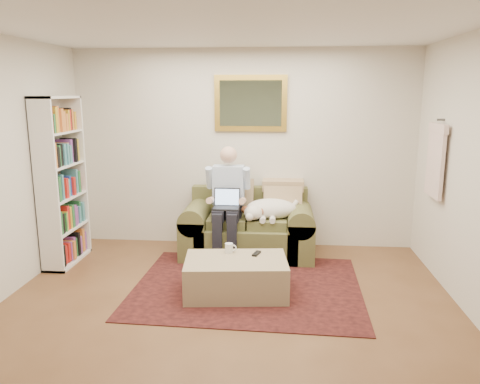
# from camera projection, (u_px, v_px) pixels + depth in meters

# --- Properties ---
(room_shell) EXTENTS (4.51, 5.00, 2.61)m
(room_shell) POSITION_uv_depth(u_px,v_px,m) (224.00, 178.00, 4.10)
(room_shell) COLOR brown
(room_shell) RESTS_ON ground
(rug) EXTENTS (2.45, 1.99, 0.01)m
(rug) POSITION_uv_depth(u_px,v_px,m) (247.00, 286.00, 5.01)
(rug) COLOR black
(rug) RESTS_ON room_shell
(sofa) EXTENTS (1.65, 0.84, 0.99)m
(sofa) POSITION_uv_depth(u_px,v_px,m) (248.00, 233.00, 5.96)
(sofa) COLOR brown
(sofa) RESTS_ON room_shell
(seated_man) EXTENTS (0.54, 0.77, 1.39)m
(seated_man) POSITION_uv_depth(u_px,v_px,m) (227.00, 204.00, 5.75)
(seated_man) COLOR #8CA9D8
(seated_man) RESTS_ON sofa
(laptop) EXTENTS (0.32, 0.25, 0.23)m
(laptop) POSITION_uv_depth(u_px,v_px,m) (227.00, 203.00, 5.68)
(laptop) COLOR black
(laptop) RESTS_ON seated_man
(sleeping_dog) EXTENTS (0.68, 0.43, 0.25)m
(sleeping_dog) POSITION_uv_depth(u_px,v_px,m) (271.00, 209.00, 5.78)
(sleeping_dog) COLOR white
(sleeping_dog) RESTS_ON sofa
(ottoman) EXTENTS (1.09, 0.76, 0.38)m
(ottoman) POSITION_uv_depth(u_px,v_px,m) (236.00, 277.00, 4.79)
(ottoman) COLOR tan
(ottoman) RESTS_ON room_shell
(coffee_mug) EXTENTS (0.08, 0.08, 0.10)m
(coffee_mug) POSITION_uv_depth(u_px,v_px,m) (229.00, 248.00, 4.95)
(coffee_mug) COLOR white
(coffee_mug) RESTS_ON ottoman
(tv_remote) EXTENTS (0.09, 0.16, 0.02)m
(tv_remote) POSITION_uv_depth(u_px,v_px,m) (256.00, 254.00, 4.89)
(tv_remote) COLOR black
(tv_remote) RESTS_ON ottoman
(bookshelf) EXTENTS (0.28, 0.80, 2.00)m
(bookshelf) POSITION_uv_depth(u_px,v_px,m) (62.00, 182.00, 5.56)
(bookshelf) COLOR white
(bookshelf) RESTS_ON room_shell
(wall_mirror) EXTENTS (0.94, 0.04, 0.72)m
(wall_mirror) POSITION_uv_depth(u_px,v_px,m) (251.00, 103.00, 6.03)
(wall_mirror) COLOR gold
(wall_mirror) RESTS_ON room_shell
(hanging_shirt) EXTENTS (0.06, 0.52, 0.90)m
(hanging_shirt) POSITION_uv_depth(u_px,v_px,m) (436.00, 156.00, 5.12)
(hanging_shirt) COLOR beige
(hanging_shirt) RESTS_ON room_shell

